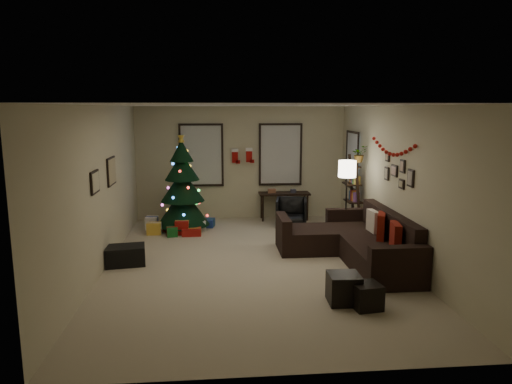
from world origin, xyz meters
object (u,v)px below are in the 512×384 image
(desk_chair, at_px, (291,212))
(christmas_tree, at_px, (183,190))
(desk, at_px, (284,196))
(sofa, at_px, (355,243))
(bookshelf, at_px, (354,196))

(desk_chair, bearing_deg, christmas_tree, -167.50)
(desk, distance_m, desk_chair, 0.70)
(sofa, relative_size, desk_chair, 4.37)
(desk_chair, bearing_deg, bookshelf, -21.65)
(desk, distance_m, bookshelf, 1.92)
(christmas_tree, xyz_separation_m, sofa, (3.18, -2.40, -0.60))
(desk, bearing_deg, sofa, -75.47)
(desk, xyz_separation_m, bookshelf, (1.28, -1.41, 0.24))
(desk, height_order, bookshelf, bookshelf)
(desk_chair, bearing_deg, sofa, -62.82)
(christmas_tree, bearing_deg, sofa, -36.99)
(desk_chair, bearing_deg, desk, 106.57)
(sofa, height_order, desk, sofa)
(desk_chair, height_order, bookshelf, bookshelf)
(sofa, height_order, bookshelf, bookshelf)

